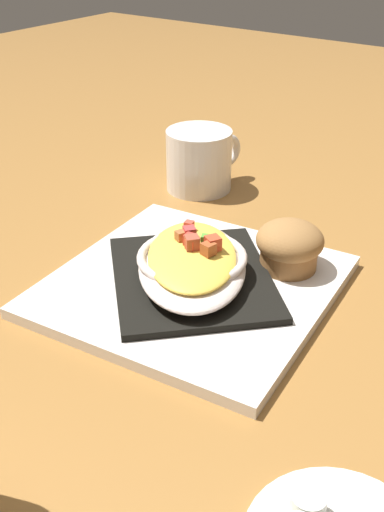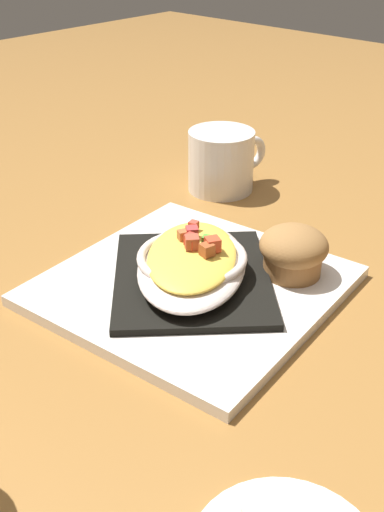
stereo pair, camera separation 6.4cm
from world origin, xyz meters
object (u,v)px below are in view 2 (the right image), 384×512
Objects in this scene: square_plate at (192,286)px; muffin at (293,251)px; coffee_mug at (222,164)px; gratin_dish at (192,260)px.

muffin is (0.08, -0.07, 0.03)m from square_plate.
muffin is at bearing -122.85° from coffee_mug.
coffee_mug reaches higher than square_plate.
coffee_mug is at bearing 33.62° from square_plate.
square_plate is 0.11m from muffin.
gratin_dish is at bearing -6.08° from square_plate.
gratin_dish is at bearing 140.91° from muffin.
square_plate is at bearing 173.92° from gratin_dish.
coffee_mug is (0.14, 0.22, -0.00)m from muffin.
gratin_dish and muffin have the same top height.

